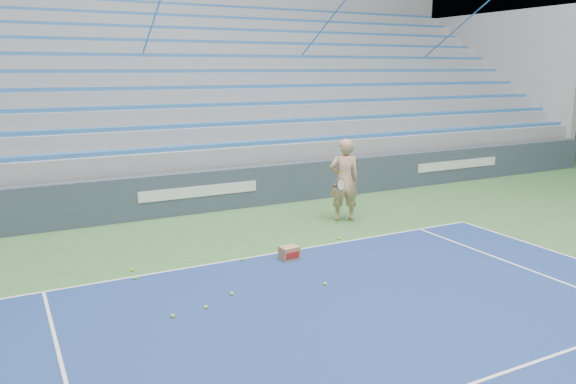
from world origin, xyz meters
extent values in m
cube|color=white|center=(0.00, 11.88, 0.01)|extent=(10.97, 0.05, 0.00)
cube|color=#374353|center=(0.00, 15.88, 0.55)|extent=(30.00, 0.30, 1.10)
cube|color=white|center=(0.00, 15.72, 0.60)|extent=(3.20, 0.02, 0.28)
cube|color=white|center=(9.00, 15.72, 0.60)|extent=(3.40, 0.02, 0.28)
cube|color=#919498|center=(0.00, 20.43, 0.55)|extent=(30.00, 8.50, 1.10)
cube|color=#919498|center=(0.00, 20.43, 1.35)|extent=(30.00, 8.50, 0.50)
cube|color=#2F66A9|center=(0.00, 16.56, 1.66)|extent=(29.60, 0.42, 0.11)
cube|color=#919498|center=(0.00, 20.86, 1.85)|extent=(30.00, 7.65, 0.50)
cube|color=#2F66A9|center=(0.00, 17.41, 2.16)|extent=(29.60, 0.42, 0.11)
cube|color=#919498|center=(0.00, 21.28, 2.35)|extent=(30.00, 6.80, 0.50)
cube|color=#2F66A9|center=(0.00, 18.26, 2.66)|extent=(29.60, 0.42, 0.11)
cube|color=#919498|center=(0.00, 21.71, 2.85)|extent=(30.00, 5.95, 0.50)
cube|color=#2F66A9|center=(0.00, 19.11, 3.16)|extent=(29.60, 0.42, 0.11)
cube|color=#919498|center=(0.00, 22.13, 3.35)|extent=(30.00, 5.10, 0.50)
cube|color=#2F66A9|center=(0.00, 19.96, 3.66)|extent=(29.60, 0.42, 0.11)
cube|color=#919498|center=(0.00, 22.56, 3.85)|extent=(30.00, 4.25, 0.50)
cube|color=#2F66A9|center=(0.00, 20.81, 4.15)|extent=(29.60, 0.42, 0.11)
cube|color=#919498|center=(0.00, 22.98, 4.35)|extent=(30.00, 3.40, 0.50)
cube|color=#2F66A9|center=(0.00, 21.66, 4.65)|extent=(29.60, 0.42, 0.11)
cube|color=#919498|center=(0.00, 23.41, 4.85)|extent=(30.00, 2.55, 0.50)
cube|color=#2F66A9|center=(0.00, 22.51, 5.15)|extent=(29.60, 0.42, 0.11)
cube|color=#919498|center=(0.00, 23.84, 5.35)|extent=(30.00, 1.70, 0.50)
cube|color=#2F66A9|center=(0.00, 23.36, 5.65)|extent=(29.60, 0.42, 0.11)
cube|color=#919498|center=(0.00, 24.26, 5.85)|extent=(30.00, 0.85, 0.50)
cube|color=#2F66A9|center=(0.00, 24.21, 6.15)|extent=(29.60, 0.42, 0.11)
cube|color=#919498|center=(15.15, 20.43, 3.05)|extent=(0.30, 8.80, 6.10)
cube|color=#919498|center=(0.00, 24.98, 3.65)|extent=(31.00, 0.40, 7.30)
cylinder|color=#3374B4|center=(0.00, 20.43, 4.60)|extent=(0.05, 8.53, 5.04)
cylinder|color=#3374B4|center=(6.00, 20.43, 4.60)|extent=(0.05, 8.53, 5.04)
cylinder|color=#3374B4|center=(12.00, 20.43, 4.60)|extent=(0.05, 8.53, 5.04)
imported|color=tan|center=(2.97, 13.43, 1.03)|extent=(0.88, 0.73, 2.06)
cylinder|color=black|center=(2.62, 13.18, 0.95)|extent=(0.12, 0.27, 0.08)
cylinder|color=beige|center=(2.52, 12.90, 1.05)|extent=(0.29, 0.16, 0.28)
torus|color=black|center=(2.52, 12.90, 1.05)|extent=(0.31, 0.18, 0.30)
cube|color=#A87851|center=(0.38, 11.43, 0.14)|extent=(0.39, 0.31, 0.27)
cube|color=#B21E19|center=(0.38, 11.29, 0.14)|extent=(0.29, 0.04, 0.12)
sphere|color=#B3E92F|center=(-1.32, 10.28, 0.03)|extent=(0.07, 0.07, 0.07)
sphere|color=#B3E92F|center=(0.30, 9.93, 0.03)|extent=(0.07, 0.07, 0.07)
sphere|color=#B3E92F|center=(-2.59, 11.75, 0.03)|extent=(0.07, 0.07, 0.07)
sphere|color=#B3E92F|center=(-2.55, 12.22, 0.03)|extent=(0.07, 0.07, 0.07)
sphere|color=#B3E92F|center=(-1.89, 9.96, 0.03)|extent=(0.07, 0.07, 0.07)
sphere|color=#B3E92F|center=(1.98, 12.10, 0.03)|extent=(0.07, 0.07, 0.07)
sphere|color=#B3E92F|center=(-2.45, 9.88, 0.03)|extent=(0.07, 0.07, 0.07)
sphere|color=#B3E92F|center=(-0.48, 11.77, 0.03)|extent=(0.07, 0.07, 0.07)
camera|label=1|loc=(-4.57, 2.02, 3.73)|focal=35.00mm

